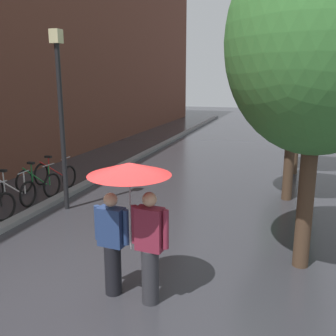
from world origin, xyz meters
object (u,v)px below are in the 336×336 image
(street_tree_3, at_px, (297,68))
(couple_under_umbrella, at_px, (130,208))
(street_tree_1, at_px, (297,60))
(parked_bicycle_3, at_px, (55,175))
(street_tree_0, at_px, (319,42))
(street_tree_2, at_px, (303,49))
(parked_bicycle_2, at_px, (38,182))
(street_lamp_post, at_px, (61,109))
(parked_bicycle_1, at_px, (11,191))

(street_tree_3, bearing_deg, couple_under_umbrella, -100.61)
(street_tree_1, bearing_deg, parked_bicycle_3, -173.40)
(street_tree_0, relative_size, street_tree_2, 0.98)
(couple_under_umbrella, bearing_deg, parked_bicycle_2, 138.67)
(street_tree_2, bearing_deg, street_lamp_post, -134.86)
(street_tree_2, bearing_deg, street_tree_0, -89.49)
(street_tree_3, distance_m, parked_bicycle_3, 10.87)
(couple_under_umbrella, bearing_deg, parked_bicycle_1, 146.91)
(street_tree_3, xyz_separation_m, parked_bicycle_2, (-6.99, -8.51, -3.33))
(street_tree_1, height_order, street_lamp_post, street_tree_1)
(street_tree_1, bearing_deg, street_tree_0, -86.07)
(street_tree_2, distance_m, street_tree_3, 3.68)
(street_tree_2, relative_size, street_tree_3, 1.10)
(street_lamp_post, bearing_deg, street_tree_1, 24.98)
(parked_bicycle_3, distance_m, street_lamp_post, 3.17)
(street_tree_1, bearing_deg, street_tree_3, 88.88)
(parked_bicycle_3, bearing_deg, couple_under_umbrella, -46.89)
(street_tree_1, distance_m, couple_under_umbrella, 6.63)
(parked_bicycle_2, distance_m, street_lamp_post, 2.74)
(parked_bicycle_1, bearing_deg, street_tree_2, 39.09)
(couple_under_umbrella, bearing_deg, street_lamp_post, 134.29)
(parked_bicycle_3, bearing_deg, street_tree_3, 47.09)
(street_tree_2, height_order, parked_bicycle_1, street_tree_2)
(street_tree_3, height_order, street_lamp_post, street_tree_3)
(street_tree_0, height_order, street_lamp_post, street_tree_0)
(street_tree_2, relative_size, parked_bicycle_1, 5.25)
(parked_bicycle_1, distance_m, parked_bicycle_3, 1.91)
(street_tree_0, relative_size, couple_under_umbrella, 2.67)
(parked_bicycle_1, bearing_deg, parked_bicycle_3, 87.89)
(street_lamp_post, bearing_deg, parked_bicycle_2, 150.99)
(street_tree_3, distance_m, parked_bicycle_1, 12.32)
(parked_bicycle_2, relative_size, street_lamp_post, 0.26)
(street_tree_2, distance_m, parked_bicycle_1, 10.04)
(street_tree_0, distance_m, street_tree_1, 3.97)
(street_tree_0, bearing_deg, parked_bicycle_1, 170.22)
(street_tree_1, xyz_separation_m, parked_bicycle_1, (-6.98, -2.71, -3.37))
(street_tree_2, bearing_deg, parked_bicycle_3, -151.08)
(street_tree_2, bearing_deg, street_tree_1, -93.81)
(parked_bicycle_1, height_order, street_lamp_post, street_lamp_post)
(parked_bicycle_1, bearing_deg, parked_bicycle_2, 82.78)
(street_tree_3, xyz_separation_m, couple_under_umbrella, (-2.36, -12.59, -2.25))
(parked_bicycle_2, xyz_separation_m, parked_bicycle_3, (-0.05, 0.93, 0.00))
(street_tree_2, bearing_deg, parked_bicycle_2, -145.45)
(street_tree_0, bearing_deg, couple_under_umbrella, -143.49)
(street_tree_0, relative_size, parked_bicycle_1, 5.14)
(street_tree_0, bearing_deg, street_lamp_post, 165.90)
(parked_bicycle_1, height_order, parked_bicycle_2, same)
(parked_bicycle_1, relative_size, couple_under_umbrella, 0.52)
(street_tree_1, relative_size, couple_under_umbrella, 2.53)
(street_tree_0, bearing_deg, parked_bicycle_3, 156.27)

